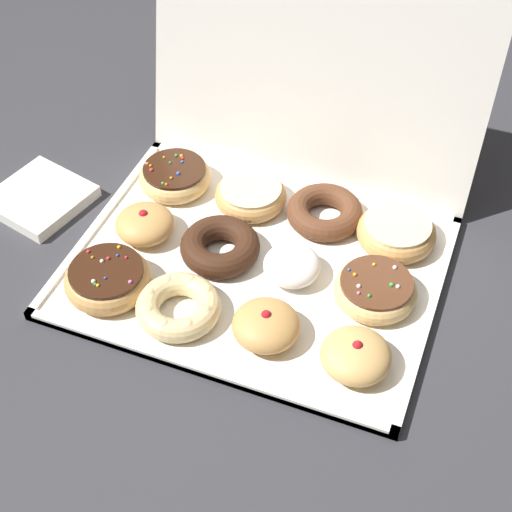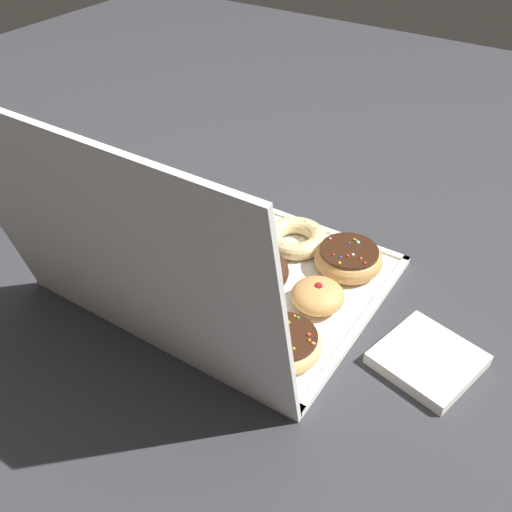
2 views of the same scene
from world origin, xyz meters
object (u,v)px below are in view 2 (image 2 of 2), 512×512
at_px(donut_box, 230,270).
at_px(jelly_filled_donut_4, 318,295).
at_px(sprinkle_donut_7, 152,229).
at_px(napkin_stack, 428,359).
at_px(powdered_filled_donut_6, 204,249).
at_px(chocolate_cake_ring_donut_10, 155,288).
at_px(glazed_ring_donut_9, 214,312).
at_px(sprinkle_donut_0, 348,258).
at_px(sprinkle_donut_8, 284,343).
at_px(coffee_mug, 21,194).
at_px(jelly_filled_donut_2, 238,217).
at_px(jelly_filled_donut_3, 190,197).
at_px(cruller_donut_1, 296,238).
at_px(glazed_ring_donut_11, 108,261).
at_px(chocolate_cake_ring_donut_5, 256,270).

height_order(donut_box, jelly_filled_donut_4, jelly_filled_donut_4).
xyz_separation_m(sprinkle_donut_7, napkin_stack, (-0.55, 0.01, -0.02)).
relative_size(powdered_filled_donut_6, chocolate_cake_ring_donut_10, 0.70).
xyz_separation_m(jelly_filled_donut_4, glazed_ring_donut_9, (0.12, 0.12, -0.00)).
bearing_deg(powdered_filled_donut_6, sprinkle_donut_0, -153.16).
relative_size(sprinkle_donut_7, sprinkle_donut_8, 1.01).
distance_m(sprinkle_donut_0, coffee_mug, 0.66).
xyz_separation_m(jelly_filled_donut_2, jelly_filled_donut_3, (0.12, -0.00, -0.00)).
distance_m(jelly_filled_donut_2, coffee_mug, 0.44).
bearing_deg(cruller_donut_1, coffee_mug, 20.84).
bearing_deg(chocolate_cake_ring_donut_10, sprinkle_donut_0, -134.55).
height_order(jelly_filled_donut_2, glazed_ring_donut_9, jelly_filled_donut_2).
xyz_separation_m(glazed_ring_donut_11, coffee_mug, (0.28, -0.05, 0.02)).
bearing_deg(coffee_mug, powdered_filled_donut_6, -169.48).
bearing_deg(jelly_filled_donut_3, sprinkle_donut_0, 179.48).
distance_m(jelly_filled_donut_2, sprinkle_donut_8, 0.34).
xyz_separation_m(coffee_mug, napkin_stack, (-0.83, -0.06, -0.04)).
relative_size(powdered_filled_donut_6, napkin_stack, 0.61).
height_order(donut_box, sprinkle_donut_7, sprinkle_donut_7).
bearing_deg(glazed_ring_donut_11, sprinkle_donut_7, -89.84).
bearing_deg(jelly_filled_donut_3, sprinkle_donut_8, 147.03).
height_order(chocolate_cake_ring_donut_5, glazed_ring_donut_9, chocolate_cake_ring_donut_5).
xyz_separation_m(jelly_filled_donut_3, chocolate_cake_ring_donut_10, (-0.12, 0.25, -0.01)).
xyz_separation_m(glazed_ring_donut_9, coffee_mug, (0.51, -0.05, 0.02)).
bearing_deg(glazed_ring_donut_9, cruller_donut_1, -92.18).
bearing_deg(coffee_mug, napkin_stack, -175.74).
bearing_deg(powdered_filled_donut_6, chocolate_cake_ring_donut_10, 86.15).
bearing_deg(jelly_filled_donut_3, donut_box, 146.78).
bearing_deg(napkin_stack, cruller_donut_1, -24.03).
bearing_deg(chocolate_cake_ring_donut_10, glazed_ring_donut_9, -177.31).
xyz_separation_m(sprinkle_donut_0, napkin_stack, (-0.20, 0.13, -0.02)).
bearing_deg(jelly_filled_donut_3, sprinkle_donut_7, 92.83).
bearing_deg(jelly_filled_donut_2, jelly_filled_donut_3, -2.19).
distance_m(sprinkle_donut_7, chocolate_cake_ring_donut_10, 0.17).
bearing_deg(glazed_ring_donut_9, sprinkle_donut_7, -26.54).
bearing_deg(jelly_filled_donut_3, powdered_filled_donut_6, 136.81).
relative_size(sprinkle_donut_0, powdered_filled_donut_6, 1.48).
height_order(cruller_donut_1, jelly_filled_donut_4, jelly_filled_donut_4).
relative_size(donut_box, jelly_filled_donut_3, 5.70).
height_order(jelly_filled_donut_3, coffee_mug, coffee_mug).
distance_m(sprinkle_donut_8, coffee_mug, 0.64).
relative_size(donut_box, jelly_filled_donut_2, 5.77).
relative_size(jelly_filled_donut_3, jelly_filled_donut_4, 1.04).
distance_m(jelly_filled_donut_3, glazed_ring_donut_9, 0.34).
distance_m(sprinkle_donut_0, sprinkle_donut_7, 0.37).
distance_m(chocolate_cake_ring_donut_5, glazed_ring_donut_11, 0.26).
height_order(sprinkle_donut_0, cruller_donut_1, sprinkle_donut_0).
height_order(jelly_filled_donut_4, coffee_mug, coffee_mug).
height_order(jelly_filled_donut_4, napkin_stack, jelly_filled_donut_4).
bearing_deg(sprinkle_donut_0, napkin_stack, 146.42).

